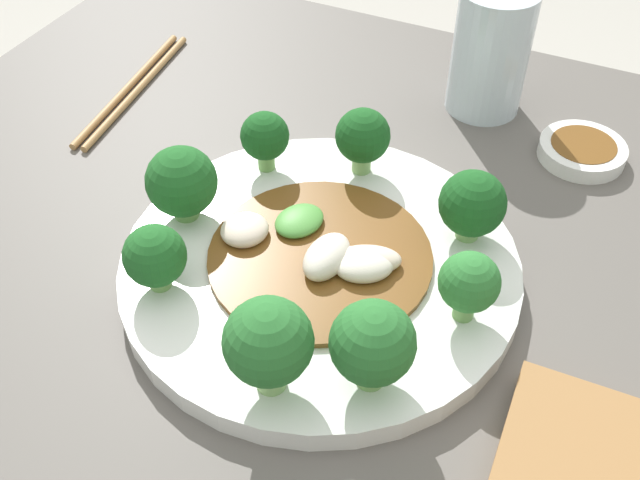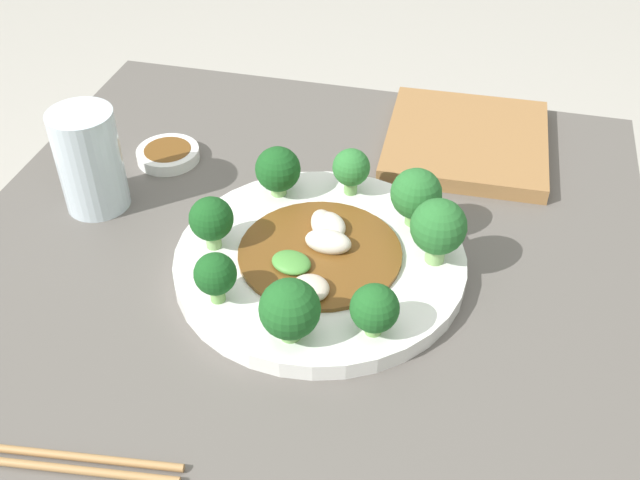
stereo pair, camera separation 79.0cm
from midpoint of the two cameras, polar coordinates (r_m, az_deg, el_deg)
The scene contains 15 objects.
table at distance 0.91m, azimuth -18.03°, elevation -33.02°, with size 0.86×0.76×0.72m.
plate at distance 0.58m, azimuth -21.41°, elevation -20.19°, with size 0.31×0.31×0.02m.
broccoli_west at distance 0.51m, azimuth -30.26°, elevation -28.21°, with size 0.06×0.06×0.06m.
broccoli_south at distance 0.50m, azimuth -9.52°, elevation -19.24°, with size 0.06×0.06×0.07m.
broccoli_north at distance 0.60m, azimuth -32.63°, elevation -15.06°, with size 0.05×0.05×0.06m.
broccoli_northeast at distance 0.62m, azimuth -23.67°, elevation -8.92°, with size 0.05×0.05×0.06m.
broccoli_east at distance 0.59m, azimuth -16.07°, elevation -9.15°, with size 0.04×0.04×0.06m.
broccoli_northwest at distance 0.56m, azimuth -35.08°, elevation -22.02°, with size 0.04×0.04×0.06m.
broccoli_southeast at distance 0.54m, azimuth -10.30°, elevation -13.66°, with size 0.06×0.06×0.07m.
broccoli_southwest at distance 0.48m, azimuth -20.56°, elevation -29.71°, with size 0.05×0.05×0.05m.
stirfry_center at distance 0.56m, azimuth -21.80°, elevation -19.27°, with size 0.17×0.17×0.02m.
drinking_glass at distance 0.73m, azimuth -39.51°, elevation -6.75°, with size 0.07×0.07×0.12m.
chopsticks at distance 0.64m, azimuth -52.24°, elevation -34.24°, with size 0.04×0.22×0.01m.
sauce_dish at distance 0.78m, azimuth -30.55°, elevation -4.89°, with size 0.08×0.08×0.02m.
cutting_board at distance 0.69m, azimuth -0.46°, elevation -3.82°, with size 0.22×0.21×0.02m.
Camera 2 is at (-0.55, -0.18, 1.26)m, focal length 42.00 mm.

